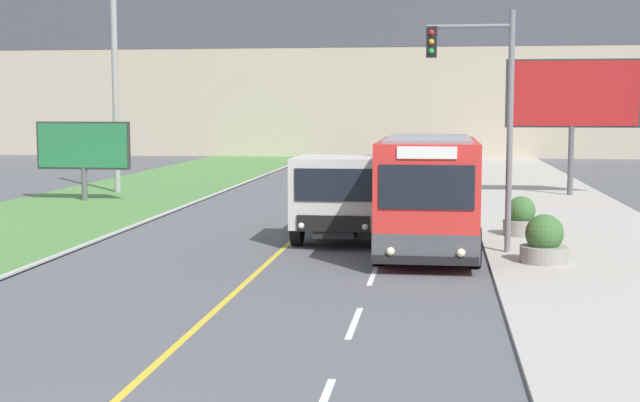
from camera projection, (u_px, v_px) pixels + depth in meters
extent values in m
cube|color=silver|center=(354.00, 323.00, 16.16)|extent=(0.12, 2.40, 0.01)
cube|color=silver|center=(373.00, 275.00, 20.69)|extent=(0.12, 2.40, 0.01)
cube|color=silver|center=(385.00, 245.00, 25.23)|extent=(0.12, 2.40, 0.01)
cube|color=silver|center=(393.00, 224.00, 29.76)|extent=(0.12, 2.40, 0.01)
cube|color=silver|center=(399.00, 209.00, 34.29)|extent=(0.12, 2.40, 0.01)
cube|color=silver|center=(404.00, 197.00, 38.83)|extent=(0.12, 2.40, 0.01)
cube|color=silver|center=(408.00, 187.00, 43.36)|extent=(0.12, 2.40, 0.01)
cube|color=#BCAD93|center=(388.00, 4.00, 71.54)|extent=(80.00, 8.00, 24.25)
cube|color=red|center=(428.00, 193.00, 23.30)|extent=(2.48, 5.89, 2.77)
cube|color=#4C4C51|center=(427.00, 232.00, 23.41)|extent=(2.50, 5.91, 0.70)
cube|color=black|center=(428.00, 177.00, 23.26)|extent=(2.50, 5.42, 0.97)
cube|color=gray|center=(429.00, 138.00, 23.15)|extent=(2.11, 5.30, 0.08)
cube|color=black|center=(426.00, 187.00, 20.34)|extent=(2.18, 0.04, 1.02)
cube|color=black|center=(426.00, 261.00, 20.51)|extent=(2.43, 0.06, 0.20)
sphere|color=#F4EAB2|center=(391.00, 251.00, 20.58)|extent=(0.20, 0.20, 0.20)
sphere|color=#F4EAB2|center=(461.00, 253.00, 20.37)|extent=(0.20, 0.20, 0.20)
cube|color=white|center=(427.00, 153.00, 20.25)|extent=(1.36, 0.04, 0.28)
cylinder|color=black|center=(378.00, 245.00, 21.95)|extent=(0.28, 1.00, 1.00)
cylinder|color=black|center=(475.00, 247.00, 21.64)|extent=(0.28, 1.00, 1.00)
cylinder|color=black|center=(387.00, 226.00, 25.44)|extent=(0.28, 1.00, 1.00)
cylinder|color=black|center=(470.00, 228.00, 25.13)|extent=(0.28, 1.00, 1.00)
cube|color=black|center=(345.00, 221.00, 27.17)|extent=(1.12, 6.33, 0.20)
cube|color=beige|center=(338.00, 191.00, 25.16)|extent=(2.48, 2.48, 1.95)
cube|color=black|center=(333.00, 185.00, 23.89)|extent=(2.11, 0.04, 0.88)
cube|color=black|center=(333.00, 224.00, 23.99)|extent=(1.99, 0.06, 0.44)
sphere|color=silver|center=(301.00, 226.00, 24.10)|extent=(0.18, 0.18, 0.18)
sphere|color=silver|center=(365.00, 227.00, 23.87)|extent=(0.18, 0.18, 0.18)
cube|color=#B7931E|center=(350.00, 210.00, 28.50)|extent=(2.36, 3.60, 0.12)
cube|color=#B7931E|center=(315.00, 194.00, 28.59)|extent=(0.12, 3.60, 1.11)
cube|color=#B7931E|center=(385.00, 195.00, 28.30)|extent=(0.12, 3.60, 1.11)
cube|color=#B7931E|center=(344.00, 201.00, 26.73)|extent=(2.36, 0.12, 1.11)
cube|color=#B7931E|center=(355.00, 190.00, 30.16)|extent=(2.36, 0.12, 1.11)
cube|color=#B7931E|center=(344.00, 178.00, 26.66)|extent=(2.36, 0.12, 0.24)
cylinder|color=black|center=(297.00, 227.00, 25.17)|extent=(0.30, 1.04, 1.04)
cylinder|color=black|center=(378.00, 228.00, 24.87)|extent=(0.30, 1.04, 1.04)
cylinder|color=black|center=(315.00, 212.00, 28.83)|extent=(0.30, 1.04, 1.04)
cylinder|color=black|center=(386.00, 213.00, 28.53)|extent=(0.30, 1.04, 1.04)
cube|color=#2D4784|center=(375.00, 186.00, 38.70)|extent=(1.80, 4.30, 0.61)
cube|color=black|center=(376.00, 171.00, 38.74)|extent=(1.53, 2.37, 0.65)
cylinder|color=black|center=(354.00, 192.00, 37.55)|extent=(0.18, 0.62, 0.62)
cylinder|color=black|center=(392.00, 193.00, 37.34)|extent=(0.18, 0.62, 0.62)
cylinder|color=black|center=(359.00, 187.00, 40.10)|extent=(0.18, 0.62, 0.62)
cylinder|color=black|center=(395.00, 187.00, 39.88)|extent=(0.18, 0.62, 0.62)
cylinder|color=#9E9E99|center=(115.00, 79.00, 40.19)|extent=(0.28, 0.28, 10.33)
cylinder|color=slate|center=(510.00, 134.00, 23.23)|extent=(0.16, 0.16, 6.39)
cylinder|color=slate|center=(469.00, 26.00, 23.08)|extent=(2.20, 0.10, 0.10)
cube|color=black|center=(432.00, 42.00, 23.25)|extent=(0.28, 0.24, 0.80)
sphere|color=red|center=(432.00, 32.00, 23.10)|extent=(0.14, 0.14, 0.14)
sphere|color=orange|center=(432.00, 42.00, 23.12)|extent=(0.14, 0.14, 0.14)
sphere|color=green|center=(431.00, 51.00, 23.15)|extent=(0.14, 0.14, 0.14)
cylinder|color=#59595B|center=(571.00, 161.00, 38.73)|extent=(0.24, 0.24, 3.09)
cube|color=#333333|center=(573.00, 93.00, 38.42)|extent=(5.69, 0.20, 2.95)
cube|color=#AD1E1E|center=(573.00, 93.00, 38.31)|extent=(5.53, 0.02, 2.79)
cylinder|color=#59595B|center=(84.00, 184.00, 37.02)|extent=(0.24, 0.24, 1.40)
cube|color=#333333|center=(83.00, 146.00, 36.85)|extent=(3.98, 0.20, 1.98)
cube|color=#287547|center=(82.00, 146.00, 36.74)|extent=(3.82, 0.02, 1.82)
cylinder|color=gray|center=(544.00, 254.00, 21.94)|extent=(1.17, 1.17, 0.41)
sphere|color=#3D6B33|center=(544.00, 233.00, 21.89)|extent=(0.94, 0.94, 0.94)
cylinder|color=gray|center=(521.00, 228.00, 26.61)|extent=(1.06, 1.06, 0.46)
sphere|color=#3D6B33|center=(521.00, 210.00, 26.56)|extent=(0.85, 0.85, 0.85)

